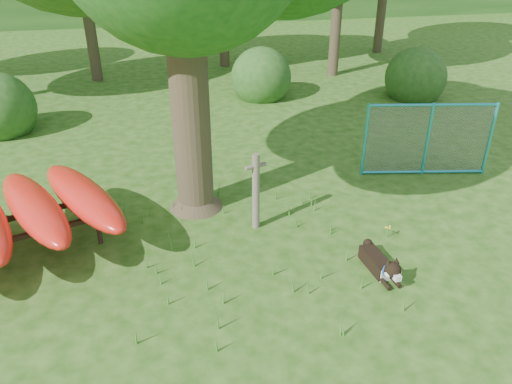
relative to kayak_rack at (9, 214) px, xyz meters
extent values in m
plane|color=#1F480E|center=(3.54, -1.76, -0.74)|extent=(80.00, 80.00, 0.00)
cylinder|color=#372D1E|center=(2.92, 0.95, 1.84)|extent=(0.88, 0.88, 5.16)
cone|color=#372D1E|center=(2.92, 0.95, -0.48)|extent=(1.31, 1.31, 0.52)
cylinder|color=#372D1E|center=(3.49, 0.69, 2.56)|extent=(1.47, 0.30, 1.10)
cylinder|color=brown|center=(3.86, 0.02, -0.05)|extent=(0.16, 0.16, 1.37)
cylinder|color=brown|center=(3.86, 0.02, 0.42)|extent=(0.38, 0.18, 0.07)
cylinder|color=black|center=(1.25, 0.05, -0.51)|extent=(0.09, 0.09, 0.47)
cylinder|color=black|center=(1.06, 0.68, -0.51)|extent=(0.09, 0.09, 0.47)
cube|color=black|center=(0.10, -0.31, -0.26)|extent=(2.69, 0.91, 0.07)
cube|color=black|center=(-0.10, 0.31, -0.26)|extent=(2.69, 0.91, 0.07)
ellipsoid|color=red|center=(0.36, 0.11, 0.00)|extent=(1.79, 2.81, 0.45)
ellipsoid|color=red|center=(1.07, 0.34, 0.00)|extent=(1.87, 2.78, 0.45)
cube|color=black|center=(5.40, -1.51, -0.63)|extent=(0.30, 0.68, 0.23)
cube|color=silver|center=(5.43, -1.79, -0.64)|extent=(0.22, 0.15, 0.21)
sphere|color=black|center=(5.44, -1.96, -0.46)|extent=(0.24, 0.24, 0.24)
cube|color=silver|center=(5.45, -2.07, -0.50)|extent=(0.11, 0.14, 0.08)
sphere|color=silver|center=(5.37, -1.98, -0.50)|extent=(0.11, 0.11, 0.11)
sphere|color=silver|center=(5.52, -1.97, -0.50)|extent=(0.11, 0.11, 0.11)
cone|color=black|center=(5.37, -1.92, -0.33)|extent=(0.10, 0.11, 0.12)
cone|color=black|center=(5.50, -1.91, -0.33)|extent=(0.11, 0.12, 0.12)
cylinder|color=black|center=(5.35, -1.94, -0.70)|extent=(0.09, 0.29, 0.07)
cylinder|color=black|center=(5.52, -1.92, -0.70)|extent=(0.09, 0.29, 0.07)
sphere|color=black|center=(5.41, -1.15, -0.54)|extent=(0.15, 0.15, 0.15)
torus|color=blue|center=(5.43, -1.88, -0.52)|extent=(0.24, 0.09, 0.24)
cylinder|color=teal|center=(6.46, 1.58, 0.03)|extent=(0.08, 0.08, 1.54)
cylinder|color=teal|center=(7.72, 1.35, 0.03)|extent=(0.08, 0.08, 1.54)
cylinder|color=teal|center=(8.98, 1.12, 0.03)|extent=(0.08, 0.08, 1.54)
cylinder|color=teal|center=(7.72, 1.35, 0.76)|extent=(2.53, 0.53, 0.06)
cylinder|color=teal|center=(7.72, 1.35, -0.70)|extent=(2.53, 0.53, 0.06)
plane|color=slate|center=(7.72, 1.35, 0.03)|extent=(2.52, 0.47, 2.56)
cylinder|color=#3F7D28|center=(5.94, -0.77, -0.64)|extent=(0.02, 0.02, 0.20)
sphere|color=yellow|center=(5.94, -0.77, -0.55)|extent=(0.04, 0.04, 0.04)
sphere|color=yellow|center=(5.98, -0.75, -0.54)|extent=(0.04, 0.04, 0.04)
sphere|color=yellow|center=(5.91, -0.74, -0.56)|extent=(0.04, 0.04, 0.04)
sphere|color=yellow|center=(5.95, -0.80, -0.55)|extent=(0.04, 0.04, 0.04)
sphere|color=yellow|center=(5.92, -0.79, -0.54)|extent=(0.04, 0.04, 0.04)
cylinder|color=#372D1E|center=(5.04, 11.24, 1.18)|extent=(0.36, 0.36, 3.85)
cylinder|color=#372D1E|center=(8.54, 9.24, 1.64)|extent=(0.36, 0.36, 4.76)
sphere|color=#214E19|center=(-1.46, 5.74, -0.74)|extent=(1.80, 1.80, 1.80)
sphere|color=#214E19|center=(10.04, 6.24, -0.74)|extent=(1.80, 1.80, 1.80)
sphere|color=#214E19|center=(5.54, 7.24, -0.74)|extent=(1.80, 1.80, 1.80)
camera|label=1|loc=(2.35, -7.17, 3.88)|focal=35.00mm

